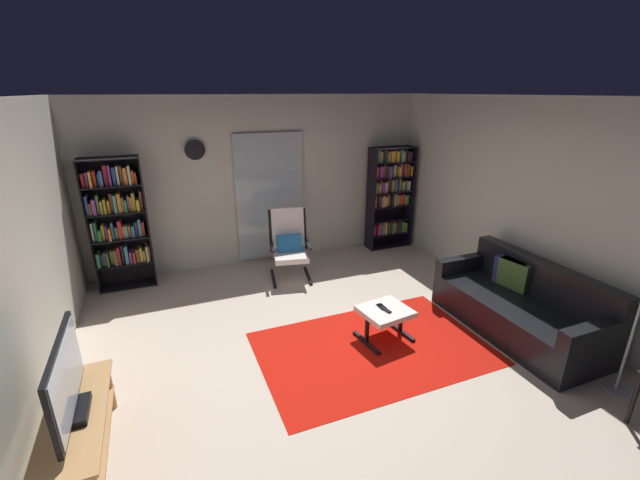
{
  "coord_description": "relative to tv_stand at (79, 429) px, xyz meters",
  "views": [
    {
      "loc": [
        -1.57,
        -3.38,
        2.65
      ],
      "look_at": [
        0.28,
        1.17,
        0.86
      ],
      "focal_mm": 23.0,
      "sensor_mm": 36.0,
      "label": 1
    }
  ],
  "objects": [
    {
      "name": "bookshelf_near_tv",
      "position": [
        0.21,
        3.14,
        0.67
      ],
      "size": [
        0.75,
        0.3,
        1.84
      ],
      "color": "black",
      "rests_on": "ground"
    },
    {
      "name": "cell_phone",
      "position": [
        2.92,
        0.63,
        0.07
      ],
      "size": [
        0.07,
        0.14,
        0.01
      ],
      "primitive_type": "cube",
      "rotation": [
        0.0,
        0.0,
        0.02
      ],
      "color": "black",
      "rests_on": "ottoman"
    },
    {
      "name": "tv_remote",
      "position": [
        2.92,
        0.55,
        0.08
      ],
      "size": [
        0.07,
        0.15,
        0.02
      ],
      "primitive_type": "cube",
      "rotation": [
        0.0,
        0.0,
        0.24
      ],
      "color": "black",
      "rests_on": "ottoman"
    },
    {
      "name": "ottoman",
      "position": [
        2.93,
        0.58,
        0.0
      ],
      "size": [
        0.58,
        0.55,
        0.38
      ],
      "color": "white",
      "rests_on": "ground"
    },
    {
      "name": "leather_sofa",
      "position": [
        4.47,
        0.16,
        -0.01
      ],
      "size": [
        0.85,
        1.93,
        0.82
      ],
      "color": "black",
      "rests_on": "ground"
    },
    {
      "name": "wall_back",
      "position": [
        2.33,
        3.43,
        0.99
      ],
      "size": [
        5.6,
        0.06,
        2.6
      ],
      "primitive_type": "cube",
      "color": "beige",
      "rests_on": "ground"
    },
    {
      "name": "tv_stand",
      "position": [
        0.0,
        0.0,
        0.0
      ],
      "size": [
        0.42,
        1.23,
        0.47
      ],
      "color": "tan",
      "rests_on": "ground"
    },
    {
      "name": "area_rug",
      "position": [
        2.72,
        0.45,
        -0.3
      ],
      "size": [
        2.46,
        1.61,
        0.01
      ],
      "primitive_type": "cube",
      "color": "red",
      "rests_on": "ground"
    },
    {
      "name": "bookshelf_near_sofa",
      "position": [
        4.49,
        3.14,
        0.68
      ],
      "size": [
        0.78,
        0.3,
        1.77
      ],
      "color": "black",
      "rests_on": "ground"
    },
    {
      "name": "wall_left",
      "position": [
        -0.37,
        0.53,
        0.99
      ],
      "size": [
        0.06,
        6.0,
        2.6
      ],
      "primitive_type": "cube",
      "color": "beige",
      "rests_on": "ground"
    },
    {
      "name": "ground_plane",
      "position": [
        2.33,
        0.53,
        -0.31
      ],
      "size": [
        7.02,
        7.02,
        0.0
      ],
      "primitive_type": "plane",
      "color": "beige"
    },
    {
      "name": "wall_right",
      "position": [
        5.03,
        0.53,
        0.99
      ],
      "size": [
        0.06,
        6.0,
        2.6
      ],
      "primitive_type": "cube",
      "color": "beige",
      "rests_on": "ground"
    },
    {
      "name": "glass_door_panel",
      "position": [
        2.43,
        3.37,
        0.74
      ],
      "size": [
        1.1,
        0.01,
        2.0
      ],
      "primitive_type": "cube",
      "color": "silver"
    },
    {
      "name": "television",
      "position": [
        0.0,
        -0.02,
        0.44
      ],
      "size": [
        0.2,
        0.96,
        0.59
      ],
      "color": "black",
      "rests_on": "tv_stand"
    },
    {
      "name": "lounge_armchair",
      "position": [
        2.47,
        2.59,
        0.23
      ],
      "size": [
        0.68,
        0.75,
        1.02
      ],
      "color": "black",
      "rests_on": "ground"
    },
    {
      "name": "wall_clock",
      "position": [
        1.34,
        3.36,
        1.54
      ],
      "size": [
        0.29,
        0.03,
        0.29
      ],
      "color": "silver"
    }
  ]
}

